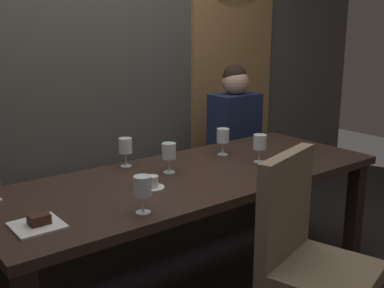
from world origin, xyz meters
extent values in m
cube|color=#4C4944|center=(0.00, 1.22, 1.50)|extent=(6.00, 0.12, 3.00)
cube|color=olive|center=(1.35, 1.15, 1.05)|extent=(0.90, 0.05, 2.10)
cube|color=black|center=(1.03, -0.35, 0.35)|extent=(0.08, 0.08, 0.69)
cube|color=black|center=(1.03, 0.35, 0.35)|extent=(0.08, 0.08, 0.69)
cube|color=#302119|center=(0.00, 0.00, 0.72)|extent=(2.20, 0.84, 0.04)
cube|color=#312A23|center=(0.00, 0.70, 0.17)|extent=(2.50, 0.40, 0.35)
cube|color=#473D33|center=(0.00, 0.70, 0.40)|extent=(2.50, 0.44, 0.10)
cube|color=#7F6B51|center=(0.10, -0.80, 0.46)|extent=(0.54, 0.54, 0.08)
cube|color=#7F6B51|center=(0.05, -0.62, 0.74)|extent=(0.44, 0.18, 0.48)
cube|color=#192342|center=(0.96, 0.69, 0.73)|extent=(0.36, 0.24, 0.56)
sphere|color=tan|center=(0.96, 0.69, 1.10)|extent=(0.20, 0.20, 0.20)
sphere|color=black|center=(0.96, 0.70, 1.14)|extent=(0.18, 0.18, 0.18)
cylinder|color=silver|center=(-0.49, -0.30, 0.74)|extent=(0.06, 0.06, 0.00)
cylinder|color=silver|center=(-0.49, -0.30, 0.78)|extent=(0.01, 0.01, 0.07)
cylinder|color=silver|center=(-0.49, -0.30, 0.86)|extent=(0.08, 0.08, 0.08)
cylinder|color=silver|center=(0.39, 0.19, 0.74)|extent=(0.06, 0.06, 0.00)
cylinder|color=silver|center=(0.39, 0.19, 0.78)|extent=(0.01, 0.01, 0.07)
cylinder|color=silver|center=(0.39, 0.19, 0.86)|extent=(0.08, 0.08, 0.08)
cylinder|color=maroon|center=(0.39, 0.19, 0.84)|extent=(0.07, 0.07, 0.04)
cylinder|color=silver|center=(-0.21, 0.34, 0.74)|extent=(0.06, 0.06, 0.00)
cylinder|color=silver|center=(-0.21, 0.34, 0.78)|extent=(0.01, 0.01, 0.07)
cylinder|color=silver|center=(-0.21, 0.34, 0.86)|extent=(0.08, 0.08, 0.08)
cylinder|color=silver|center=(-0.08, 0.09, 0.74)|extent=(0.06, 0.06, 0.00)
cylinder|color=silver|center=(-0.08, 0.09, 0.78)|extent=(0.01, 0.01, 0.07)
cylinder|color=silver|center=(-0.08, 0.09, 0.86)|extent=(0.08, 0.08, 0.08)
cylinder|color=silver|center=(0.45, -0.07, 0.74)|extent=(0.06, 0.06, 0.00)
cylinder|color=silver|center=(0.45, -0.07, 0.78)|extent=(0.01, 0.01, 0.07)
cylinder|color=silver|center=(0.45, -0.07, 0.86)|extent=(0.08, 0.08, 0.08)
cylinder|color=white|center=(-0.29, -0.07, 0.74)|extent=(0.12, 0.12, 0.01)
cylinder|color=white|center=(-0.29, -0.07, 0.78)|extent=(0.06, 0.06, 0.06)
cylinder|color=brown|center=(-0.29, -0.07, 0.80)|extent=(0.05, 0.05, 0.01)
cube|color=white|center=(-0.90, -0.16, 0.74)|extent=(0.19, 0.19, 0.01)
cube|color=#381E14|center=(-0.89, -0.16, 0.77)|extent=(0.08, 0.06, 0.04)
camera|label=1|loc=(-1.49, -1.92, 1.52)|focal=44.32mm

